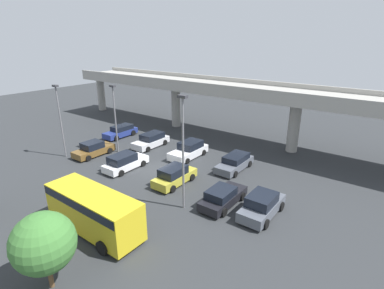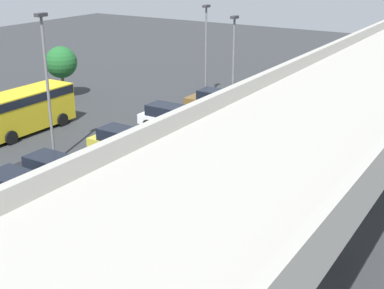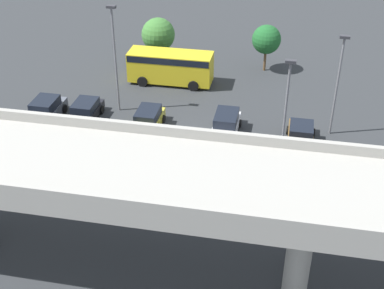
{
  "view_description": "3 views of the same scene",
  "coord_description": "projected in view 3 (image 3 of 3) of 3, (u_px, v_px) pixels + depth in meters",
  "views": [
    {
      "loc": [
        18.53,
        -19.52,
        12.37
      ],
      "look_at": [
        1.6,
        3.17,
        2.1
      ],
      "focal_mm": 28.0,
      "sensor_mm": 36.0,
      "label": 1
    },
    {
      "loc": [
        26.77,
        18.7,
        11.92
      ],
      "look_at": [
        0.89,
        2.44,
        0.71
      ],
      "focal_mm": 50.0,
      "sensor_mm": 36.0,
      "label": 2
    },
    {
      "loc": [
        -7.09,
        32.6,
        20.88
      ],
      "look_at": [
        -1.11,
        2.11,
        1.27
      ],
      "focal_mm": 50.0,
      "sensor_mm": 36.0,
      "label": 3
    }
  ],
  "objects": [
    {
      "name": "parked_car_3",
      "position": [
        226.0,
        125.0,
        40.0
      ],
      "size": [
        2.07,
        4.62,
        1.61
      ],
      "rotation": [
        0.0,
        0.0,
        1.57
      ],
      "color": "silver",
      "rests_on": "ground_plane"
    },
    {
      "name": "parked_car_5",
      "position": [
        148.0,
        121.0,
        40.52
      ],
      "size": [
        2.01,
        4.38,
        1.65
      ],
      "rotation": [
        0.0,
        0.0,
        1.57
      ],
      "color": "gold",
      "rests_on": "ground_plane"
    },
    {
      "name": "parked_car_2",
      "position": [
        250.0,
        177.0,
        34.41
      ],
      "size": [
        2.12,
        4.69,
        1.59
      ],
      "rotation": [
        0.0,
        0.0,
        -1.57
      ],
      "color": "silver",
      "rests_on": "ground_plane"
    },
    {
      "name": "shuttle_bus",
      "position": [
        171.0,
        65.0,
        47.05
      ],
      "size": [
        7.38,
        2.7,
        2.85
      ],
      "color": "gold",
      "rests_on": "ground_plane"
    },
    {
      "name": "ground_plane",
      "position": [
        183.0,
        143.0,
        39.35
      ],
      "size": [
        109.53,
        109.53,
        0.0
      ],
      "primitive_type": "plane",
      "color": "#2D3033"
    },
    {
      "name": "lamp_post_near_aisle",
      "position": [
        115.0,
        52.0,
        40.94
      ],
      "size": [
        0.7,
        0.35,
        8.67
      ],
      "color": "slate",
      "rests_on": "ground_plane"
    },
    {
      "name": "highway_overpass",
      "position": [
        126.0,
        179.0,
        25.52
      ],
      "size": [
        52.38,
        6.41,
        7.2
      ],
      "color": "#9E9B93",
      "rests_on": "ground_plane"
    },
    {
      "name": "lamp_post_mid_lot",
      "position": [
        338.0,
        78.0,
        38.06
      ],
      "size": [
        0.7,
        0.35,
        7.76
      ],
      "color": "slate",
      "rests_on": "ground_plane"
    },
    {
      "name": "lamp_post_by_overpass",
      "position": [
        286.0,
        104.0,
        35.07
      ],
      "size": [
        0.7,
        0.35,
        7.52
      ],
      "color": "slate",
      "rests_on": "ground_plane"
    },
    {
      "name": "tree_front_left",
      "position": [
        266.0,
        40.0,
        48.63
      ],
      "size": [
        2.65,
        2.65,
        4.36
      ],
      "color": "brown",
      "rests_on": "ground_plane"
    },
    {
      "name": "parked_car_8",
      "position": [
        45.0,
        111.0,
        41.85
      ],
      "size": [
        2.14,
        4.53,
        1.7
      ],
      "rotation": [
        0.0,
        0.0,
        1.57
      ],
      "color": "#515660",
      "rests_on": "ground_plane"
    },
    {
      "name": "parked_car_4",
      "position": [
        166.0,
        168.0,
        35.24
      ],
      "size": [
        2.24,
        4.82,
        1.7
      ],
      "rotation": [
        0.0,
        0.0,
        -1.57
      ],
      "color": "silver",
      "rests_on": "ground_plane"
    },
    {
      "name": "parked_car_7",
      "position": [
        84.0,
        112.0,
        41.82
      ],
      "size": [
        2.07,
        4.62,
        1.47
      ],
      "rotation": [
        0.0,
        0.0,
        1.57
      ],
      "color": "black",
      "rests_on": "ground_plane"
    },
    {
      "name": "parked_car_0",
      "position": [
        341.0,
        190.0,
        33.25
      ],
      "size": [
        1.97,
        4.56,
        1.46
      ],
      "rotation": [
        0.0,
        0.0,
        -1.57
      ],
      "color": "navy",
      "rests_on": "ground_plane"
    },
    {
      "name": "parked_car_6",
      "position": [
        85.0,
        161.0,
        36.07
      ],
      "size": [
        2.08,
        4.81,
        1.45
      ],
      "rotation": [
        0.0,
        0.0,
        -1.57
      ],
      "color": "#515660",
      "rests_on": "ground_plane"
    },
    {
      "name": "tree_front_centre",
      "position": [
        158.0,
        35.0,
        50.46
      ],
      "size": [
        3.16,
        3.16,
        4.34
      ],
      "color": "brown",
      "rests_on": "ground_plane"
    },
    {
      "name": "parked_car_1",
      "position": [
        301.0,
        136.0,
        38.78
      ],
      "size": [
        2.09,
        4.51,
        1.57
      ],
      "rotation": [
        0.0,
        0.0,
        1.57
      ],
      "color": "brown",
      "rests_on": "ground_plane"
    }
  ]
}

